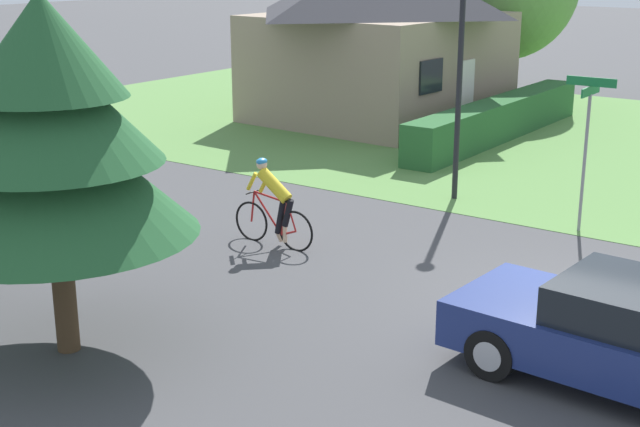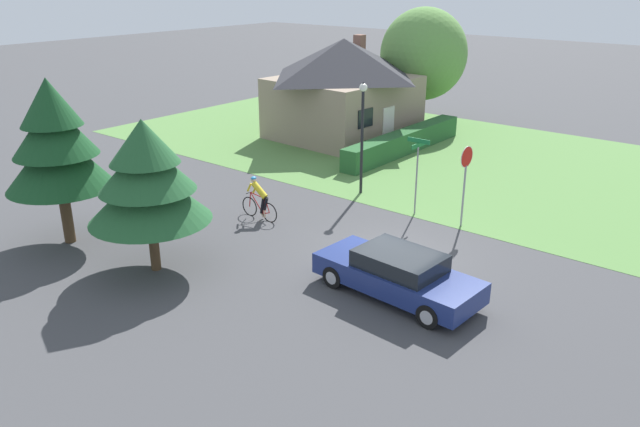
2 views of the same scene
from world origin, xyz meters
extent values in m
plane|color=#424244|center=(0.00, 0.00, 0.00)|extent=(140.00, 140.00, 0.00)
cube|color=#568442|center=(11.46, 4.00, 0.01)|extent=(16.00, 36.00, 0.01)
cube|color=gray|center=(11.47, 10.49, 1.58)|extent=(7.06, 6.36, 3.16)
pyramid|color=#2D2D33|center=(11.47, 10.49, 4.15)|extent=(7.62, 6.87, 1.98)
cube|color=silver|center=(11.30, 7.48, 1.00)|extent=(0.90, 0.11, 2.00)
cube|color=black|center=(9.42, 7.60, 1.74)|extent=(1.10, 0.13, 0.90)
cube|color=brown|center=(13.52, 10.97, 4.75)|extent=(0.53, 0.53, 0.80)
cube|color=#285B2D|center=(10.70, 6.16, 0.53)|extent=(9.26, 0.90, 1.07)
cube|color=navy|center=(-1.91, -1.43, 0.55)|extent=(2.10, 4.76, 0.59)
cube|color=black|center=(-1.91, -1.50, 1.08)|extent=(1.73, 2.34, 0.46)
cylinder|color=black|center=(-2.61, 0.20, 0.32)|extent=(0.29, 0.66, 0.64)
cylinder|color=#ADADB2|center=(-2.61, 0.20, 0.32)|extent=(0.29, 0.39, 0.37)
cylinder|color=black|center=(-1.01, 0.09, 0.32)|extent=(0.29, 0.66, 0.64)
cylinder|color=#ADADB2|center=(-1.01, 0.09, 0.32)|extent=(0.29, 0.39, 0.37)
cylinder|color=black|center=(-2.81, -2.96, 0.32)|extent=(0.29, 0.66, 0.64)
cylinder|color=#ADADB2|center=(-2.81, -2.96, 0.32)|extent=(0.29, 0.39, 0.37)
cylinder|color=black|center=(-1.21, -3.06, 0.32)|extent=(0.29, 0.66, 0.64)
cylinder|color=#ADADB2|center=(-1.21, -3.06, 0.32)|extent=(0.29, 0.39, 0.37)
torus|color=black|center=(-0.15, 5.00, 0.35)|extent=(0.05, 0.73, 0.73)
torus|color=black|center=(-0.14, 6.00, 0.35)|extent=(0.05, 0.73, 0.73)
cylinder|color=#B21E1E|center=(-0.15, 5.25, 0.53)|extent=(0.04, 0.18, 0.61)
cylinder|color=#B21E1E|center=(-0.14, 5.62, 0.57)|extent=(0.04, 0.63, 0.71)
cylinder|color=#B21E1E|center=(-0.14, 5.55, 0.87)|extent=(0.04, 0.74, 0.12)
cylinder|color=#B21E1E|center=(-0.15, 5.16, 0.29)|extent=(0.04, 0.33, 0.16)
cylinder|color=#B21E1E|center=(-0.15, 5.09, 0.59)|extent=(0.03, 0.21, 0.49)
cylinder|color=#B21E1E|center=(-0.14, 5.96, 0.63)|extent=(0.04, 0.12, 0.57)
cylinder|color=black|center=(-0.14, 5.92, 0.91)|extent=(0.44, 0.03, 0.02)
ellipsoid|color=black|center=(-0.15, 5.18, 0.85)|extent=(0.08, 0.20, 0.05)
cylinder|color=black|center=(-0.15, 5.17, 0.65)|extent=(0.11, 0.25, 0.52)
cylinder|color=black|center=(-0.15, 5.33, 0.57)|extent=(0.11, 0.25, 0.67)
cylinder|color=beige|center=(-0.15, 5.24, 0.26)|extent=(0.08, 0.08, 0.30)
cylinder|color=beige|center=(-0.10, 5.40, 0.16)|extent=(0.17, 0.08, 0.21)
cylinder|color=yellow|center=(-0.15, 5.46, 1.09)|extent=(0.23, 0.69, 0.58)
cylinder|color=yellow|center=(-0.14, 5.69, 1.09)|extent=(0.07, 0.25, 0.36)
cylinder|color=yellow|center=(-0.14, 5.97, 1.09)|extent=(0.07, 0.25, 0.36)
sphere|color=beige|center=(-0.14, 5.73, 1.43)|extent=(0.19, 0.19, 0.19)
ellipsoid|color=#267FBF|center=(-0.14, 5.73, 1.48)|extent=(0.22, 0.18, 0.12)
cylinder|color=gray|center=(3.79, -0.49, 1.11)|extent=(0.07, 0.07, 2.22)
cylinder|color=red|center=(3.79, -0.49, 2.51)|extent=(0.70, 0.08, 0.70)
cylinder|color=silver|center=(3.79, -0.49, 2.51)|extent=(0.74, 0.07, 0.74)
cylinder|color=black|center=(4.45, 4.29, 2.05)|extent=(0.12, 0.12, 4.09)
sphere|color=white|center=(4.45, 4.29, 4.23)|extent=(0.31, 0.31, 0.31)
cone|color=black|center=(4.45, 4.29, 4.39)|extent=(0.19, 0.19, 0.13)
cylinder|color=gray|center=(3.77, 1.38, 1.27)|extent=(0.06, 0.06, 2.55)
cube|color=#197238|center=(3.77, 1.38, 2.61)|extent=(0.90, 0.03, 0.16)
cube|color=#197238|center=(3.77, 1.38, 2.77)|extent=(0.03, 0.90, 0.16)
cylinder|color=#4C3823|center=(-5.05, 5.04, 0.79)|extent=(0.29, 0.29, 1.59)
cone|color=#23562D|center=(-5.05, 5.04, 2.42)|extent=(3.54, 3.54, 1.66)
cone|color=#23562D|center=(-5.05, 5.04, 3.23)|extent=(2.76, 2.76, 1.46)
cone|color=#23562D|center=(-5.05, 5.04, 3.94)|extent=(1.98, 1.98, 1.26)
cylinder|color=#4C3823|center=(-5.56, 8.93, 0.95)|extent=(0.35, 0.35, 1.89)
cone|color=#194723|center=(-5.56, 8.93, 2.86)|extent=(3.33, 3.33, 1.94)
cone|color=#194723|center=(-5.56, 8.93, 3.81)|extent=(2.60, 2.60, 1.71)
cone|color=#194723|center=(-5.56, 8.93, 4.64)|extent=(1.87, 1.87, 1.48)
cylinder|color=#4C3823|center=(17.03, 8.96, 0.92)|extent=(0.36, 0.36, 1.84)
ellipsoid|color=#609347|center=(17.03, 8.96, 3.94)|extent=(4.94, 4.94, 5.19)
camera|label=1|loc=(-11.85, -3.78, 5.02)|focal=50.00mm
camera|label=2|loc=(-15.06, -9.36, 8.32)|focal=35.00mm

